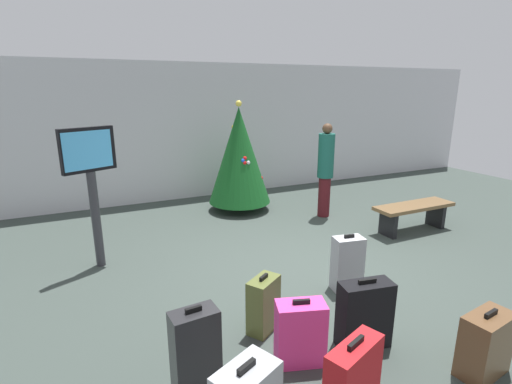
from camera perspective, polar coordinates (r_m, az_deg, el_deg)
ground_plane at (r=5.26m, az=6.98°, el=-11.99°), size 16.00×16.00×0.00m
back_wall at (r=8.70m, az=-8.00°, el=9.03°), size 16.00×0.20×2.95m
holiday_tree at (r=7.53m, az=-2.54°, el=5.49°), size 1.24×1.24×2.19m
flight_info_kiosk at (r=5.46m, az=-23.58°, el=2.39°), size 0.68×0.37×1.93m
waiting_bench at (r=7.09m, az=22.62°, el=-2.68°), size 1.49×0.44×0.48m
traveller_0 at (r=7.30m, az=10.40°, el=3.58°), size 0.42×0.42×1.79m
suitcase_0 at (r=4.83m, az=13.57°, el=-10.41°), size 0.39×0.28×0.72m
suitcase_1 at (r=4.01m, az=1.14°, el=-16.56°), size 0.41×0.37×0.61m
suitcase_2 at (r=4.01m, az=31.21°, el=-19.05°), size 0.50×0.32×0.61m
suitcase_3 at (r=3.63m, az=6.67°, el=-20.32°), size 0.49×0.36×0.63m
suitcase_4 at (r=3.33m, az=-9.08°, el=-22.62°), size 0.39×0.24×0.77m
suitcase_7 at (r=3.92m, az=15.99°, el=-17.28°), size 0.54×0.31×0.70m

